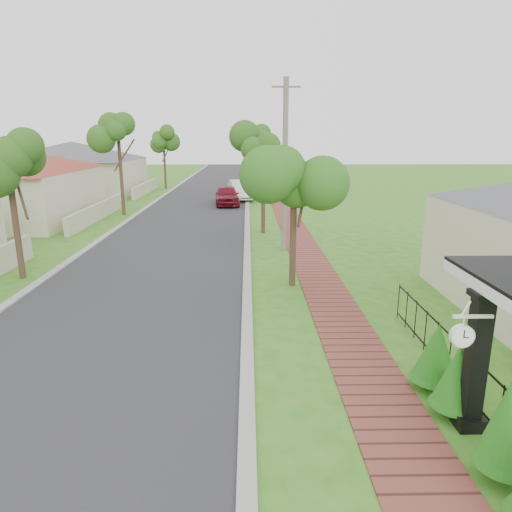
% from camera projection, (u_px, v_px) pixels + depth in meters
% --- Properties ---
extents(ground, '(160.00, 160.00, 0.00)m').
position_uv_depth(ground, '(214.00, 398.00, 8.95)').
color(ground, '#30741B').
rests_on(ground, ground).
extents(road, '(7.00, 120.00, 0.02)m').
position_uv_depth(road, '(188.00, 220.00, 28.24)').
color(road, '#28282B').
rests_on(road, ground).
extents(kerb_right, '(0.30, 120.00, 0.10)m').
position_uv_depth(kerb_right, '(247.00, 220.00, 28.31)').
color(kerb_right, '#9E9E99').
rests_on(kerb_right, ground).
extents(kerb_left, '(0.30, 120.00, 0.10)m').
position_uv_depth(kerb_left, '(129.00, 220.00, 28.18)').
color(kerb_left, '#9E9E99').
rests_on(kerb_left, ground).
extents(sidewalk, '(1.50, 120.00, 0.03)m').
position_uv_depth(sidewalk, '(289.00, 219.00, 28.36)').
color(sidewalk, brown).
rests_on(sidewalk, ground).
extents(porch_post, '(0.48, 0.48, 2.52)m').
position_uv_depth(porch_post, '(475.00, 369.00, 7.78)').
color(porch_post, black).
rests_on(porch_post, ground).
extents(picket_fence, '(0.03, 8.02, 1.00)m').
position_uv_depth(picket_fence, '(464.00, 371.00, 8.90)').
color(picket_fence, black).
rests_on(picket_fence, ground).
extents(street_trees, '(10.70, 37.65, 5.89)m').
position_uv_depth(street_trees, '(199.00, 143.00, 33.72)').
color(street_trees, '#382619').
rests_on(street_trees, ground).
extents(hedge_row, '(0.90, 4.52, 1.93)m').
position_uv_depth(hedge_row, '(486.00, 408.00, 7.21)').
color(hedge_row, '#125A12').
rests_on(hedge_row, ground).
extents(far_house_grey, '(15.56, 15.56, 4.60)m').
position_uv_depth(far_house_grey, '(74.00, 167.00, 40.99)').
color(far_house_grey, beige).
rests_on(far_house_grey, ground).
extents(parked_car_red, '(2.07, 4.43, 1.47)m').
position_uv_depth(parked_car_red, '(227.00, 195.00, 34.16)').
color(parked_car_red, maroon).
rests_on(parked_car_red, ground).
extents(parked_car_white, '(2.39, 4.94, 1.56)m').
position_uv_depth(parked_car_white, '(241.00, 190.00, 37.21)').
color(parked_car_white, white).
rests_on(parked_car_white, ground).
extents(near_tree, '(1.84, 1.84, 4.72)m').
position_uv_depth(near_tree, '(294.00, 176.00, 14.81)').
color(near_tree, '#382619').
rests_on(near_tree, ground).
extents(utility_pole, '(1.20, 0.24, 7.39)m').
position_uv_depth(utility_pole, '(285.00, 166.00, 19.74)').
color(utility_pole, '#78695D').
rests_on(utility_pole, ground).
extents(station_clock, '(0.65, 0.13, 0.54)m').
position_uv_depth(station_clock, '(463.00, 334.00, 7.17)').
color(station_clock, white).
rests_on(station_clock, ground).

